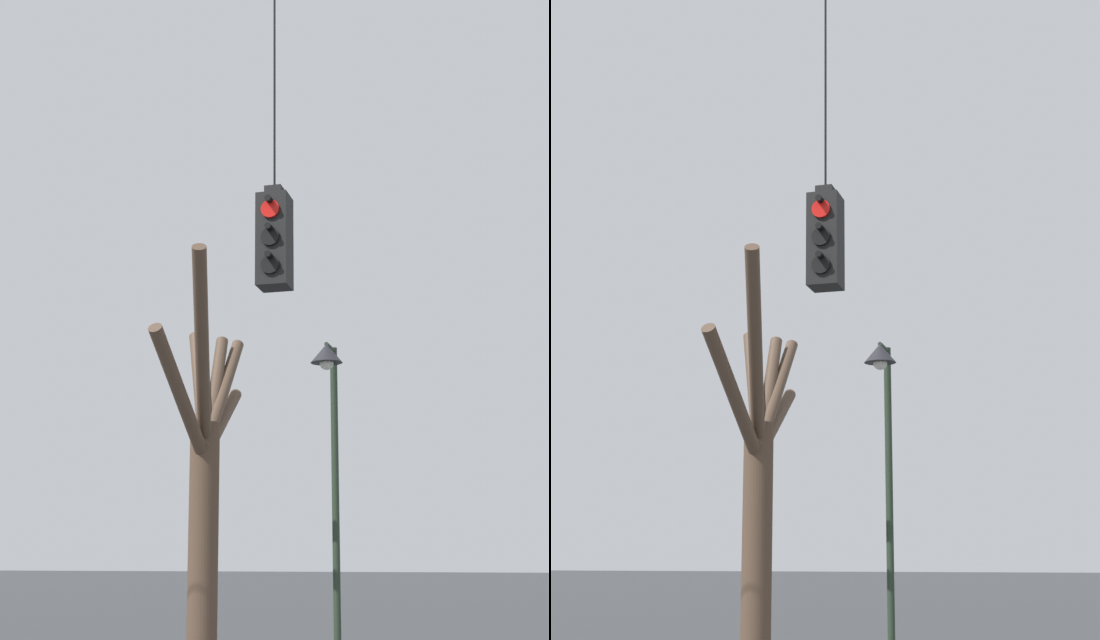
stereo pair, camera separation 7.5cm
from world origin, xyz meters
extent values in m
cube|color=black|center=(2.24, 0.43, 5.00)|extent=(0.34, 0.34, 1.04)
cube|color=black|center=(2.24, 0.43, 5.57)|extent=(0.19, 0.19, 0.10)
cylinder|color=black|center=(2.24, 0.43, 7.17)|extent=(0.02, 0.02, 3.11)
cylinder|color=red|center=(2.24, 0.24, 5.31)|extent=(0.20, 0.03, 0.20)
cylinder|color=black|center=(2.24, 0.20, 5.40)|extent=(0.07, 0.12, 0.07)
cylinder|color=black|center=(2.24, 0.24, 5.00)|extent=(0.20, 0.03, 0.20)
cylinder|color=black|center=(2.24, 0.20, 5.09)|extent=(0.07, 0.12, 0.07)
cylinder|color=black|center=(2.24, 0.24, 4.69)|extent=(0.20, 0.03, 0.20)
cylinder|color=black|center=(2.24, 0.20, 4.78)|extent=(0.07, 0.12, 0.07)
cylinder|color=#233323|center=(1.61, 6.62, 2.56)|extent=(0.12, 0.12, 5.12)
cylinder|color=#233323|center=(1.61, 6.33, 5.07)|extent=(0.07, 0.58, 0.07)
cone|color=#232328|center=(1.61, 6.05, 4.92)|extent=(0.52, 0.52, 0.31)
sphere|color=silver|center=(1.61, 6.05, 4.76)|extent=(0.24, 0.24, 0.24)
cylinder|color=brown|center=(-0.43, 5.97, 1.92)|extent=(0.49, 0.49, 3.84)
cylinder|color=brown|center=(-0.44, 6.89, 4.47)|extent=(0.24, 2.02, 2.29)
cylinder|color=brown|center=(-0.46, 4.89, 4.10)|extent=(0.29, 2.30, 1.92)
cylinder|color=brown|center=(-0.49, 6.99, 3.98)|extent=(0.34, 2.18, 1.51)
cylinder|color=brown|center=(-0.54, 6.73, 4.34)|extent=(0.47, 1.74, 2.57)
cylinder|color=brown|center=(-0.76, 6.60, 4.53)|extent=(0.94, 1.53, 2.28)
cylinder|color=brown|center=(-0.07, 4.72, 4.76)|extent=(0.98, 2.70, 2.75)
camera|label=1|loc=(4.84, -9.31, 1.69)|focal=55.00mm
camera|label=2|loc=(4.91, -9.29, 1.69)|focal=55.00mm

